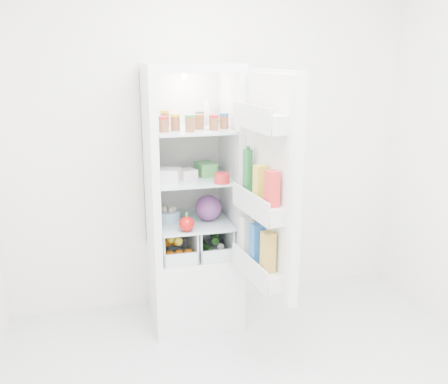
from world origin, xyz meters
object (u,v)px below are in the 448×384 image
object	(u,v)px
refrigerator	(192,228)
mushroom_bowl	(169,216)
red_cabbage	(208,208)
fridge_door	(267,190)

from	to	relation	value
refrigerator	mushroom_bowl	xyz separation A→B (m)	(-0.17, -0.04, 0.12)
red_cabbage	mushroom_bowl	size ratio (longest dim) A/B	1.16
red_cabbage	fridge_door	world-z (taller)	fridge_door
refrigerator	fridge_door	size ratio (longest dim) A/B	1.38
refrigerator	fridge_door	bearing A→B (deg)	-62.08
mushroom_bowl	fridge_door	distance (m)	0.84
fridge_door	red_cabbage	bearing A→B (deg)	16.53
refrigerator	red_cabbage	xyz separation A→B (m)	(0.10, -0.09, 0.17)
red_cabbage	refrigerator	bearing A→B (deg)	137.25
mushroom_bowl	red_cabbage	bearing A→B (deg)	-12.24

